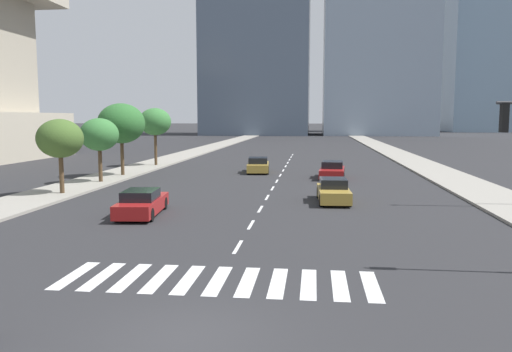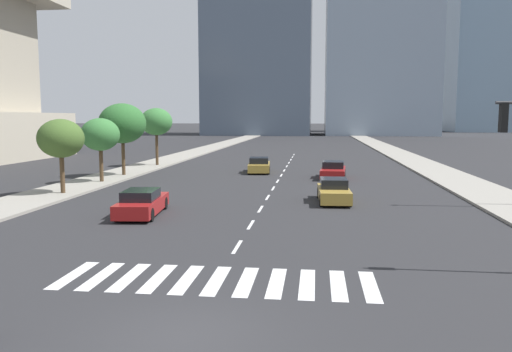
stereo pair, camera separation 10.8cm
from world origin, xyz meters
The scene contains 13 objects.
ground_plane centered at (0.00, 0.00, 0.00)m, with size 800.00×800.00×0.00m, color #28282B.
sidewalk_east centered at (13.62, 30.00, 0.07)m, with size 4.00×260.00×0.15m, color gray.
sidewalk_west centered at (-13.62, 30.00, 0.07)m, with size 4.00×260.00×0.15m, color gray.
crosswalk_near centered at (0.00, 3.94, 0.00)m, with size 9.45×2.78×0.01m.
lane_divider_center centered at (0.00, 31.94, 0.00)m, with size 0.14×50.00×0.01m.
sedan_red_0 centered at (-5.68, 13.58, 0.60)m, with size 2.20×4.91×1.30m.
sedan_gold_1 centered at (3.94, 18.72, 0.62)m, with size 1.89×4.47×1.35m.
sedan_red_2 centered at (4.27, 30.38, 0.62)m, with size 2.18×4.83×1.35m.
sedan_gold_3 centered at (-2.09, 33.87, 0.62)m, with size 2.22×4.64×1.35m.
street_tree_nearest centered at (-12.82, 19.32, 3.54)m, with size 2.82×2.82×4.61m.
street_tree_second centered at (-12.82, 25.13, 3.58)m, with size 2.81×2.81×4.65m.
street_tree_third centered at (-12.82, 29.48, 4.35)m, with size 3.82×3.82×5.84m.
street_tree_fourth centered at (-12.82, 38.35, 4.41)m, with size 3.15×3.15×5.62m.
Camera 1 is at (2.81, -10.57, 4.84)m, focal length 35.72 mm.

